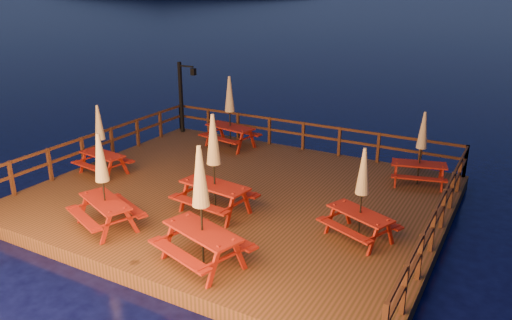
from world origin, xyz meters
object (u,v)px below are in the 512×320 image
at_px(picnic_table_2, 214,163).
at_px(lamp_post, 184,91).
at_px(picnic_table_0, 230,111).
at_px(picnic_table_1, 421,148).

bearing_deg(picnic_table_2, lamp_post, 139.64).
bearing_deg(picnic_table_2, picnic_table_0, 124.93).
bearing_deg(picnic_table_1, lamp_post, 158.97).
relative_size(lamp_post, picnic_table_2, 1.05).
xyz_separation_m(lamp_post, picnic_table_0, (2.76, -0.77, -0.35)).
bearing_deg(lamp_post, picnic_table_1, -6.40).
xyz_separation_m(picnic_table_0, picnic_table_2, (2.78, -5.25, 0.03)).
height_order(picnic_table_0, picnic_table_2, picnic_table_2).
distance_m(picnic_table_1, picnic_table_2, 6.65).
height_order(lamp_post, picnic_table_1, lamp_post).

